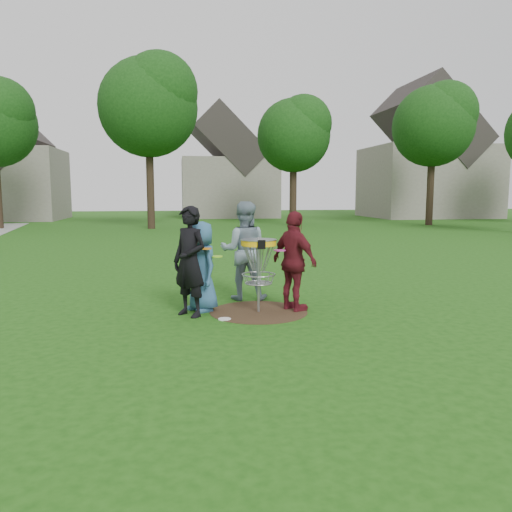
{
  "coord_description": "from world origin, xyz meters",
  "views": [
    {
      "loc": [
        -1.43,
        -8.85,
        2.2
      ],
      "look_at": [
        0.0,
        0.3,
        1.0
      ],
      "focal_mm": 35.0,
      "sensor_mm": 36.0,
      "label": 1
    }
  ],
  "objects": [
    {
      "name": "house_row",
      "position": [
        4.78,
        33.07,
        4.14
      ],
      "size": [
        44.5,
        10.65,
        11.62
      ],
      "color": "gray",
      "rests_on": "ground"
    },
    {
      "name": "player_grey",
      "position": [
        -0.12,
        1.17,
        1.0
      ],
      "size": [
        1.1,
        0.93,
        2.0
      ],
      "primitive_type": "imported",
      "rotation": [
        0.0,
        0.0,
        2.96
      ],
      "color": "gray",
      "rests_on": "ground"
    },
    {
      "name": "tree_row",
      "position": [
        0.44,
        20.67,
        6.21
      ],
      "size": [
        51.2,
        17.42,
        9.9
      ],
      "color": "#38281C",
      "rests_on": "ground"
    },
    {
      "name": "held_discs",
      "position": [
        -0.35,
        0.26,
        1.14
      ],
      "size": [
        1.58,
        1.17,
        0.23
      ],
      "color": "#9BF61B",
      "rests_on": "ground"
    },
    {
      "name": "player_black",
      "position": [
        -1.24,
        -0.08,
        0.98
      ],
      "size": [
        0.83,
        0.84,
        1.95
      ],
      "primitive_type": "imported",
      "rotation": [
        0.0,
        0.0,
        -0.81
      ],
      "color": "black",
      "rests_on": "ground"
    },
    {
      "name": "ground",
      "position": [
        0.0,
        0.0,
        0.0
      ],
      "size": [
        100.0,
        100.0,
        0.0
      ],
      "primitive_type": "plane",
      "color": "#19470F",
      "rests_on": "ground"
    },
    {
      "name": "dirt_patch",
      "position": [
        0.0,
        0.0,
        0.0
      ],
      "size": [
        1.8,
        1.8,
        0.01
      ],
      "primitive_type": "cylinder",
      "color": "#47331E",
      "rests_on": "ground"
    },
    {
      "name": "disc_on_grass",
      "position": [
        -0.67,
        -0.46,
        0.01
      ],
      "size": [
        0.22,
        0.22,
        0.02
      ],
      "primitive_type": "cylinder",
      "color": "white",
      "rests_on": "ground"
    },
    {
      "name": "disc_golf_basket",
      "position": [
        0.0,
        -0.0,
        1.02
      ],
      "size": [
        0.66,
        0.67,
        1.38
      ],
      "color": "#9EA0A5",
      "rests_on": "ground"
    },
    {
      "name": "player_maroon",
      "position": [
        0.67,
        0.03,
        0.92
      ],
      "size": [
        0.93,
        1.16,
        1.85
      ],
      "primitive_type": "imported",
      "rotation": [
        0.0,
        0.0,
        2.09
      ],
      "color": "maroon",
      "rests_on": "ground"
    },
    {
      "name": "player_blue",
      "position": [
        -1.01,
        0.29,
        0.83
      ],
      "size": [
        0.84,
        0.96,
        1.66
      ],
      "primitive_type": "imported",
      "rotation": [
        0.0,
        0.0,
        -1.09
      ],
      "color": "#2F5C81",
      "rests_on": "ground"
    }
  ]
}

